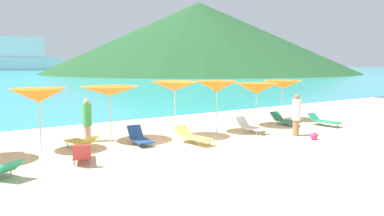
% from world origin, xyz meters
% --- Properties ---
extents(ground_plane, '(50.00, 100.00, 0.30)m').
position_xyz_m(ground_plane, '(0.00, 10.00, -0.15)').
color(ground_plane, beige).
extents(headland_hill, '(103.57, 103.57, 23.74)m').
position_xyz_m(headland_hill, '(64.43, 92.12, 11.87)').
color(headland_hill, '#235128').
rests_on(headland_hill, ground_plane).
extents(umbrella_1, '(2.01, 2.01, 2.24)m').
position_xyz_m(umbrella_1, '(-4.96, 2.41, 1.99)').
color(umbrella_1, silver).
rests_on(umbrella_1, ground_plane).
extents(umbrella_2, '(2.44, 2.44, 2.22)m').
position_xyz_m(umbrella_2, '(-2.27, 2.60, 2.03)').
color(umbrella_2, silver).
rests_on(umbrella_2, ground_plane).
extents(umbrella_3, '(2.19, 2.19, 2.37)m').
position_xyz_m(umbrella_3, '(0.23, 1.82, 2.18)').
color(umbrella_3, silver).
rests_on(umbrella_3, ground_plane).
extents(umbrella_4, '(1.86, 1.86, 2.34)m').
position_xyz_m(umbrella_4, '(2.36, 1.71, 2.10)').
color(umbrella_4, silver).
rests_on(umbrella_4, ground_plane).
extents(umbrella_5, '(2.25, 2.25, 2.16)m').
position_xyz_m(umbrella_5, '(5.03, 1.98, 1.90)').
color(umbrella_5, silver).
rests_on(umbrella_5, ground_plane).
extents(umbrella_6, '(2.28, 2.28, 2.19)m').
position_xyz_m(umbrella_6, '(7.52, 2.57, 1.97)').
color(umbrella_6, silver).
rests_on(umbrella_6, ground_plane).
extents(lounge_chair_0, '(0.66, 1.62, 0.59)m').
position_xyz_m(lounge_chair_0, '(6.65, 1.59, 0.25)').
color(lounge_chair_0, '#268C66').
rests_on(lounge_chair_0, ground_plane).
extents(lounge_chair_1, '(0.85, 1.76, 0.62)m').
position_xyz_m(lounge_chair_1, '(0.24, 0.46, 0.29)').
color(lounge_chair_1, '#D8BF4C').
rests_on(lounge_chair_1, ground_plane).
extents(lounge_chair_2, '(0.71, 1.55, 0.67)m').
position_xyz_m(lounge_chair_2, '(3.65, 0.87, 0.30)').
color(lounge_chair_2, white).
rests_on(lounge_chair_2, ground_plane).
extents(lounge_chair_4, '(0.69, 1.49, 0.67)m').
position_xyz_m(lounge_chair_4, '(-1.55, 1.50, 0.27)').
color(lounge_chair_4, '#1E478C').
rests_on(lounge_chair_4, ground_plane).
extents(lounge_chair_5, '(0.97, 1.60, 0.73)m').
position_xyz_m(lounge_chair_5, '(-4.21, 0.07, 0.29)').
color(lounge_chair_5, '#A53333').
rests_on(lounge_chair_5, ground_plane).
extents(lounge_chair_6, '(0.70, 1.67, 0.57)m').
position_xyz_m(lounge_chair_6, '(7.99, 0.20, 0.27)').
color(lounge_chair_6, '#268C66').
rests_on(lounge_chair_6, ground_plane).
extents(lounge_chair_7, '(0.94, 1.55, 0.55)m').
position_xyz_m(lounge_chair_7, '(-3.64, 2.03, 0.28)').
color(lounge_chair_7, '#D8BF4C').
rests_on(lounge_chair_7, ground_plane).
extents(beachgoer_0, '(0.38, 0.38, 1.81)m').
position_xyz_m(beachgoer_0, '(4.79, -0.73, 0.95)').
color(beachgoer_0, '#A3704C').
rests_on(beachgoer_0, ground_plane).
extents(beachgoer_1, '(0.36, 0.36, 1.73)m').
position_xyz_m(beachgoer_1, '(-3.07, 3.08, 0.91)').
color(beachgoer_1, '#DBAA84').
rests_on(beachgoer_1, ground_plane).
extents(beach_ball, '(0.31, 0.31, 0.31)m').
position_xyz_m(beach_ball, '(4.75, -1.71, 0.15)').
color(beach_ball, '#D83372').
rests_on(beach_ball, ground_plane).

